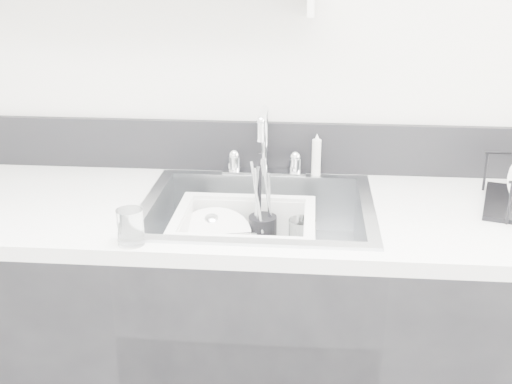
{
  "coord_description": "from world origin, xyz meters",
  "views": [
    {
      "loc": [
        0.14,
        -0.45,
        1.59
      ],
      "look_at": [
        0.0,
        1.14,
        0.98
      ],
      "focal_mm": 45.0,
      "sensor_mm": 36.0,
      "label": 1
    }
  ],
  "objects": [
    {
      "name": "tumbler_counter",
      "position": [
        -0.28,
        0.92,
        0.96
      ],
      "size": [
        0.07,
        0.07,
        0.09
      ],
      "primitive_type": "cylinder",
      "rotation": [
        0.0,
        0.0,
        -0.18
      ],
      "color": "white",
      "rests_on": "counter_run"
    },
    {
      "name": "faucet",
      "position": [
        0.0,
        1.44,
        0.98
      ],
      "size": [
        0.26,
        0.18,
        0.23
      ],
      "color": "silver",
      "rests_on": "counter_run"
    },
    {
      "name": "backsplash",
      "position": [
        0.0,
        1.49,
        1.0
      ],
      "size": [
        3.2,
        0.02,
        0.16
      ],
      "primitive_type": "cube",
      "color": "black",
      "rests_on": "counter_run"
    },
    {
      "name": "plate_stack",
      "position": [
        -0.12,
        1.18,
        0.8
      ],
      "size": [
        0.27,
        0.26,
        0.11
      ],
      "rotation": [
        0.0,
        0.0,
        -0.31
      ],
      "color": "white",
      "rests_on": "wash_tub"
    },
    {
      "name": "ladle",
      "position": [
        -0.09,
        1.2,
        0.81
      ],
      "size": [
        0.27,
        0.28,
        0.08
      ],
      "primitive_type": null,
      "rotation": [
        0.0,
        0.0,
        -0.84
      ],
      "color": "silver",
      "rests_on": "wash_tub"
    },
    {
      "name": "tumbler_in_tub",
      "position": [
        0.12,
        1.2,
        0.82
      ],
      "size": [
        0.09,
        0.09,
        0.11
      ],
      "primitive_type": "cylinder",
      "rotation": [
        0.0,
        0.0,
        0.24
      ],
      "color": "white",
      "rests_on": "wash_tub"
    },
    {
      "name": "counter_run",
      "position": [
        0.0,
        1.19,
        0.46
      ],
      "size": [
        3.2,
        0.62,
        0.92
      ],
      "color": "black",
      "rests_on": "ground"
    },
    {
      "name": "side_sprayer",
      "position": [
        0.16,
        1.44,
        0.99
      ],
      "size": [
        0.03,
        0.03,
        0.14
      ],
      "primitive_type": "cylinder",
      "color": "silver",
      "rests_on": "counter_run"
    },
    {
      "name": "sink",
      "position": [
        0.0,
        1.19,
        0.83
      ],
      "size": [
        0.64,
        0.52,
        0.2
      ],
      "primitive_type": null,
      "color": "silver",
      "rests_on": "counter_run"
    },
    {
      "name": "utensil_cup",
      "position": [
        0.01,
        1.24,
        0.83
      ],
      "size": [
        0.08,
        0.08,
        0.27
      ],
      "rotation": [
        0.0,
        0.0,
        0.36
      ],
      "color": "black",
      "rests_on": "wash_tub"
    },
    {
      "name": "wash_tub",
      "position": [
        -0.03,
        1.16,
        0.83
      ],
      "size": [
        0.41,
        0.34,
        0.15
      ],
      "primitive_type": null,
      "rotation": [
        0.0,
        0.0,
        0.07
      ],
      "color": "silver",
      "rests_on": "sink"
    },
    {
      "name": "bowl_small",
      "position": [
        0.1,
        1.12,
        0.78
      ],
      "size": [
        0.14,
        0.14,
        0.03
      ],
      "primitive_type": "imported",
      "rotation": [
        0.0,
        0.0,
        0.43
      ],
      "color": "white",
      "rests_on": "wash_tub"
    }
  ]
}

